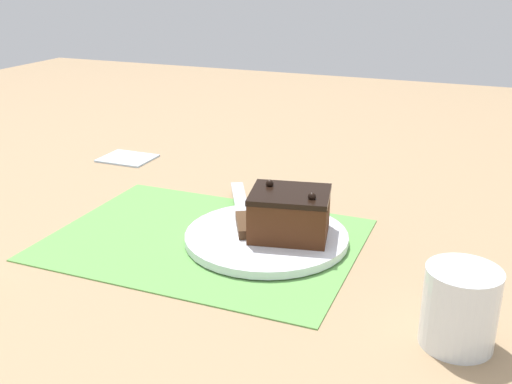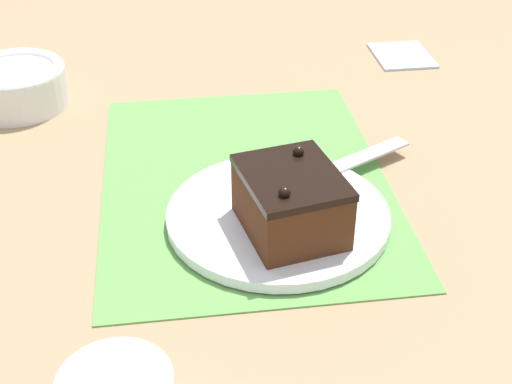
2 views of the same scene
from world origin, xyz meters
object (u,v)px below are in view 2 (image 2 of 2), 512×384
cake_plate (278,215)px  chocolate_cake (291,202)px  small_bowl (16,84)px  serving_knife (302,177)px

cake_plate → chocolate_cake: bearing=-167.7°
chocolate_cake → cake_plate: bearing=12.3°
cake_plate → chocolate_cake: (-0.03, -0.01, 0.04)m
small_bowl → serving_knife: bearing=-127.6°
serving_knife → chocolate_cake: bearing=-46.3°
small_bowl → cake_plate: bearing=-136.0°
chocolate_cake → small_bowl: chocolate_cake is taller
cake_plate → serving_knife: (0.06, -0.04, 0.01)m
serving_knife → small_bowl: 0.46m
cake_plate → chocolate_cake: size_ratio=1.87×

